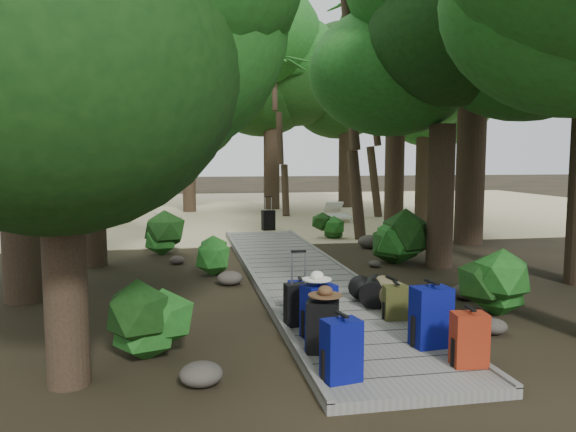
{
  "coord_description": "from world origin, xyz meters",
  "views": [
    {
      "loc": [
        -2.28,
        -9.8,
        2.39
      ],
      "look_at": [
        0.18,
        3.15,
        1.0
      ],
      "focal_mm": 35.0,
      "sensor_mm": 36.0,
      "label": 1
    }
  ],
  "objects": [
    {
      "name": "backpack_left_c",
      "position": [
        -0.61,
        -3.09,
        0.49
      ],
      "size": [
        0.47,
        0.4,
        0.74
      ],
      "primitive_type": null,
      "rotation": [
        0.0,
        0.0,
        0.31
      ],
      "color": "navy",
      "rests_on": "boardwalk"
    },
    {
      "name": "tree_right_e",
      "position": [
        4.34,
        7.03,
        4.39
      ],
      "size": [
        4.88,
        4.88,
        8.78
      ],
      "primitive_type": null,
      "color": "black",
      "rests_on": "ground"
    },
    {
      "name": "kayak",
      "position": [
        -2.81,
        10.04,
        0.19
      ],
      "size": [
        0.97,
        3.4,
        0.34
      ],
      "primitive_type": "ellipsoid",
      "rotation": [
        0.0,
        0.0,
        0.07
      ],
      "color": "#A51A0E",
      "rests_on": "sand_beach"
    },
    {
      "name": "shrub_right_c",
      "position": [
        1.94,
        5.99,
        0.33
      ],
      "size": [
        0.72,
        0.72,
        0.65
      ],
      "primitive_type": null,
      "color": "#1B4916",
      "rests_on": "ground"
    },
    {
      "name": "lone_suitcase_on_sand",
      "position": [
        0.47,
        8.12,
        0.34
      ],
      "size": [
        0.45,
        0.31,
        0.65
      ],
      "primitive_type": null,
      "rotation": [
        0.0,
        0.0,
        0.2
      ],
      "color": "black",
      "rests_on": "sand_beach"
    },
    {
      "name": "rock_left_a",
      "position": [
        -2.11,
        -4.07,
        0.13
      ],
      "size": [
        0.46,
        0.42,
        0.25
      ],
      "primitive_type": null,
      "color": "#4C473F",
      "rests_on": "ground"
    },
    {
      "name": "rock_right_b",
      "position": [
        2.39,
        -1.27,
        0.13
      ],
      "size": [
        0.48,
        0.43,
        0.27
      ],
      "primitive_type": null,
      "color": "#4C473F",
      "rests_on": "ground"
    },
    {
      "name": "shrub_left_c",
      "position": [
        -2.69,
        4.22,
        0.5
      ],
      "size": [
        1.12,
        1.12,
        1.01
      ],
      "primitive_type": null,
      "color": "#1B4916",
      "rests_on": "ground"
    },
    {
      "name": "backpack_left_a",
      "position": [
        -0.72,
        -4.48,
        0.47
      ],
      "size": [
        0.42,
        0.33,
        0.7
      ],
      "primitive_type": null,
      "rotation": [
        0.0,
        0.0,
        0.19
      ],
      "color": "navy",
      "rests_on": "boardwalk"
    },
    {
      "name": "backpack_right_a",
      "position": [
        0.76,
        -4.35,
        0.45
      ],
      "size": [
        0.39,
        0.3,
        0.65
      ],
      "primitive_type": null,
      "rotation": [
        0.0,
        0.0,
        -0.12
      ],
      "color": "#9B270F",
      "rests_on": "boardwalk"
    },
    {
      "name": "tree_left_a",
      "position": [
        -3.48,
        -3.78,
        3.14
      ],
      "size": [
        3.77,
        3.77,
        6.28
      ],
      "primitive_type": null,
      "color": "black",
      "rests_on": "ground"
    },
    {
      "name": "duffel_right_khaki",
      "position": [
        0.79,
        -1.97,
        0.34
      ],
      "size": [
        0.49,
        0.69,
        0.44
      ],
      "primitive_type": null,
      "rotation": [
        0.0,
        0.0,
        0.09
      ],
      "color": "olive",
      "rests_on": "boardwalk"
    },
    {
      "name": "rock_left_b",
      "position": [
        -2.54,
        -2.25,
        0.1
      ],
      "size": [
        0.35,
        0.32,
        0.19
      ],
      "primitive_type": null,
      "color": "#4C473F",
      "rests_on": "ground"
    },
    {
      "name": "backpack_right_c",
      "position": [
        0.78,
        -3.32,
        0.46
      ],
      "size": [
        0.46,
        0.38,
        0.68
      ],
      "primitive_type": null,
      "rotation": [
        0.0,
        0.0,
        -0.29
      ],
      "color": "navy",
      "rests_on": "boardwalk"
    },
    {
      "name": "shrub_right_a",
      "position": [
        2.37,
        -2.35,
        0.5
      ],
      "size": [
        1.11,
        1.11,
        1.0
      ],
      "primitive_type": null,
      "color": "#1B4916",
      "rests_on": "ground"
    },
    {
      "name": "palm_right_b",
      "position": [
        5.39,
        11.67,
        4.22
      ],
      "size": [
        4.37,
        4.37,
        8.44
      ],
      "primitive_type": null,
      "color": "#124115",
      "rests_on": "ground"
    },
    {
      "name": "backpack_left_b",
      "position": [
        -0.7,
        -3.65,
        0.46
      ],
      "size": [
        0.43,
        0.36,
        0.68
      ],
      "primitive_type": null,
      "rotation": [
        0.0,
        0.0,
        -0.32
      ],
      "color": "black",
      "rests_on": "boardwalk"
    },
    {
      "name": "tree_left_c",
      "position": [
        -4.18,
        2.95,
        3.66
      ],
      "size": [
        4.21,
        4.21,
        7.32
      ],
      "primitive_type": null,
      "color": "black",
      "rests_on": "ground"
    },
    {
      "name": "palm_right_a",
      "position": [
        2.92,
        5.89,
        3.86
      ],
      "size": [
        4.52,
        4.52,
        7.71
      ],
      "primitive_type": null,
      "color": "#124115",
      "rests_on": "ground"
    },
    {
      "name": "palm_right_c",
      "position": [
        2.05,
        12.51,
        3.14
      ],
      "size": [
        3.95,
        3.95,
        6.29
      ],
      "primitive_type": null,
      "color": "#124115",
      "rests_on": "ground"
    },
    {
      "name": "shrub_left_b",
      "position": [
        -1.78,
        1.46,
        0.37
      ],
      "size": [
        0.82,
        0.82,
        0.74
      ],
      "primitive_type": null,
      "color": "#1B4916",
      "rests_on": "ground"
    },
    {
      "name": "sand_beach",
      "position": [
        0.0,
        16.0,
        0.01
      ],
      "size": [
        40.0,
        22.0,
        0.02
      ],
      "primitive_type": "cube",
      "color": "#C5B485",
      "rests_on": "ground"
    },
    {
      "name": "tree_back_c",
      "position": [
        5.39,
        15.93,
        4.78
      ],
      "size": [
        5.31,
        5.31,
        9.56
      ],
      "primitive_type": null,
      "color": "black",
      "rests_on": "ground"
    },
    {
      "name": "tree_back_a",
      "position": [
        -1.96,
        14.91,
        4.0
      ],
      "size": [
        4.62,
        4.62,
        7.99
      ],
      "primitive_type": null,
      "color": "black",
      "rests_on": "ground"
    },
    {
      "name": "palm_left_a",
      "position": [
        -4.99,
        6.56,
        3.05
      ],
      "size": [
        3.84,
        3.84,
        6.1
      ],
      "primitive_type": null,
      "color": "#124115",
      "rests_on": "ground"
    },
    {
      "name": "suitcase_on_boardwalk",
      "position": [
        -0.76,
        -2.56,
        0.41
      ],
      "size": [
        0.39,
        0.24,
        0.57
      ],
      "primitive_type": null,
      "rotation": [
        0.0,
        0.0,
        0.1
      ],
      "color": "black",
      "rests_on": "boardwalk"
    },
    {
      "name": "backpack_right_d",
      "position": [
        0.65,
        -2.52,
        0.38
      ],
      "size": [
        0.37,
        0.28,
        0.52
      ],
      "primitive_type": null,
      "rotation": [
        0.0,
        0.0,
        -0.11
      ],
      "color": "#41421B",
      "rests_on": "boardwalk"
    },
    {
      "name": "duffel_right_black",
      "position": [
        0.63,
        -1.69,
        0.32
      ],
      "size": [
        0.65,
        0.75,
        0.4
      ],
      "primitive_type": null,
      "rotation": [
        0.0,
        0.0,
        -0.46
      ],
      "color": "black",
      "rests_on": "boardwalk"
    },
    {
      "name": "ground",
      "position": [
        0.0,
        0.0,
        0.0
      ],
      "size": [
        120.0,
        120.0,
        0.0
      ],
      "primitive_type": "plane",
      "color": "#312718",
      "rests_on": "ground"
    },
    {
      "name": "backpack_left_d",
      "position": [
        -0.61,
        -1.95,
        0.38
      ],
      "size": [
        0.36,
        0.27,
        0.52
      ],
      "primitive_type": null,
      "rotation": [
        0.0,
        0.0,
        -0.09
      ],
      "color": "navy",
      "rests_on": "boardwalk"
    },
    {
      "name": "tree_right_c",
      "position": [
        3.22,
        1.48,
        4.06
      ],
      "size": [
        4.7,
        4.7,
        8.13
      ],
      "primitive_type": null,
      "color": "black",
      "rests_on": "ground"
    },
    {
      "name": "tree_left_b",
      "position": [
        -4.89,
        -0.05,
        4.19
      ],
      "size": [
        4.66,
        4.66,
        8.39
      ],
      "primitive_type": null,
      "color": "black",
      "rests_on": "ground"
    },
    {
      "name": "backpack_right_b",
      "position": [
        0.63,
        -3.68,
        0.52
      ],
      "size": [
        0.47,
        0.35,
        0.8
      ],
      "primitive_type": null,
      "rotation": [
        0.0,
        0.0,
        0.1
      ],
      "color": "navy",
      "rests_on": "boardwalk"
    },
    {
      "name": "shrub_right_b",
      "position": [
        2.44,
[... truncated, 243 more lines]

